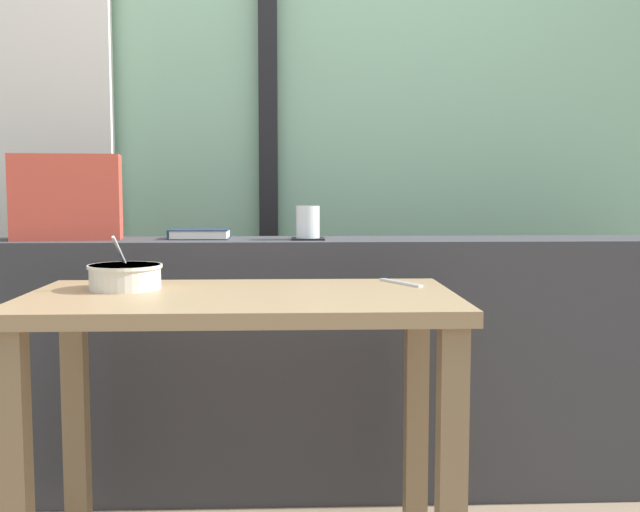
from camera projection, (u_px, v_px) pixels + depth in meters
name	position (u px, v px, depth m)	size (l,w,h in m)	color
outdoor_backdrop	(279.00, 72.00, 2.95)	(4.80, 0.08, 2.80)	#84B293
curtain_left_panel	(35.00, 108.00, 2.83)	(0.56, 0.06, 2.50)	silver
window_divider_post	(268.00, 97.00, 2.89)	(0.07, 0.05, 2.60)	black
dark_console_ledge	(278.00, 366.00, 2.43)	(2.80, 0.28, 0.80)	#38383D
breakfast_table	(241.00, 349.00, 1.84)	(1.02, 0.56, 0.71)	#826849
coaster_square	(308.00, 239.00, 2.37)	(0.10, 0.10, 0.01)	black
juice_glass	(308.00, 224.00, 2.37)	(0.07, 0.07, 0.10)	white
closed_book	(199.00, 234.00, 2.40)	(0.18, 0.13, 0.03)	#1E2D47
throw_pillow	(67.00, 197.00, 2.36)	(0.32, 0.14, 0.26)	#B74233
soup_bowl	(125.00, 277.00, 1.91)	(0.18, 0.18, 0.14)	silver
fork_utensil	(401.00, 283.00, 2.02)	(0.02, 0.17, 0.01)	silver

